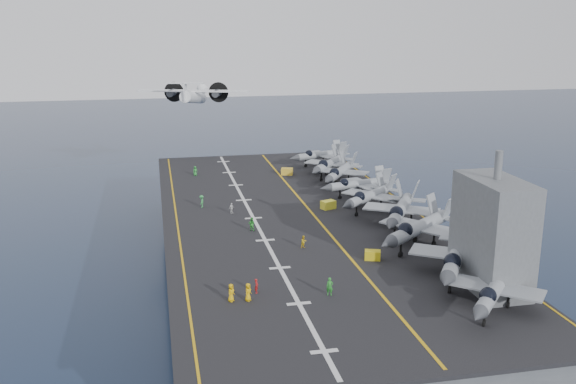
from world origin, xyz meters
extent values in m
plane|color=#142135|center=(0.00, 0.00, 0.00)|extent=(500.00, 500.00, 0.00)
cube|color=#56595E|center=(0.00, 0.00, 5.00)|extent=(36.00, 90.00, 10.00)
cube|color=black|center=(0.00, 0.00, 10.20)|extent=(38.00, 92.00, 0.40)
cube|color=gold|center=(3.00, 0.00, 10.42)|extent=(0.35, 90.00, 0.02)
cube|color=silver|center=(-6.00, 0.00, 10.42)|extent=(0.50, 90.00, 0.02)
cube|color=gold|center=(-17.00, 0.00, 10.42)|extent=(0.25, 90.00, 0.02)
cube|color=gold|center=(18.50, 0.00, 10.42)|extent=(0.25, 90.00, 0.02)
imported|color=#DFAA0A|center=(-10.93, -28.22, 11.35)|extent=(1.29, 1.37, 1.90)
imported|color=#B21919|center=(-9.78, -26.47, 11.20)|extent=(0.90, 1.11, 1.60)
imported|color=green|center=(-7.11, -5.57, 11.35)|extent=(1.35, 1.18, 1.89)
imported|color=green|center=(-12.93, 7.30, 11.37)|extent=(1.01, 1.30, 1.93)
imported|color=silver|center=(-8.82, 3.09, 11.21)|extent=(1.17, 1.12, 1.63)
imported|color=#268C33|center=(-12.46, 28.91, 11.29)|extent=(1.24, 1.01, 1.78)
imported|color=#258929|center=(-2.37, -28.61, 11.37)|extent=(1.34, 1.09, 1.94)
imported|color=yellow|center=(-1.70, -13.82, 11.20)|extent=(1.14, 0.98, 1.60)
imported|color=#DFAA0A|center=(-12.65, -28.00, 11.35)|extent=(1.29, 1.37, 1.90)
camera|label=1|loc=(-19.39, -88.55, 38.11)|focal=40.00mm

